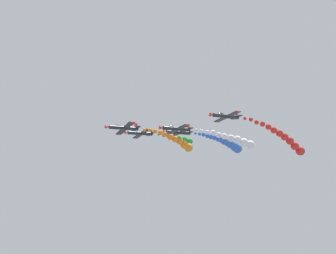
# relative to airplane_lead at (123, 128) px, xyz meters

# --- Properties ---
(airplane_lead) EXTENTS (9.23, 10.35, 3.41)m
(airplane_lead) POSITION_rel_airplane_lead_xyz_m (0.00, 0.00, 0.00)
(airplane_lead) COLOR #23282D
(smoke_trail_lead) EXTENTS (2.98, 18.59, 6.79)m
(smoke_trail_lead) POSITION_rel_airplane_lead_xyz_m (0.25, -19.65, -3.23)
(smoke_trail_lead) COLOR orange
(airplane_left_inner) EXTENTS (9.45, 10.35, 2.93)m
(airplane_left_inner) POSITION_rel_airplane_lead_xyz_m (-9.51, -11.91, -0.40)
(airplane_left_inner) COLOR #23282D
(smoke_trail_left_inner) EXTENTS (6.81, 19.05, 5.75)m
(smoke_trail_left_inner) POSITION_rel_airplane_lead_xyz_m (-12.71, -31.74, -2.92)
(smoke_trail_left_inner) COLOR white
(airplane_right_inner) EXTENTS (9.35, 10.35, 3.18)m
(airplane_right_inner) POSITION_rel_airplane_lead_xyz_m (10.42, -11.22, -0.14)
(airplane_right_inner) COLOR #23282D
(smoke_trail_right_inner) EXTENTS (3.04, 13.67, 3.32)m
(smoke_trail_right_inner) POSITION_rel_airplane_lead_xyz_m (9.39, -27.48, -1.38)
(smoke_trail_right_inner) COLOR green
(airplane_left_outer) EXTENTS (9.47, 10.35, 2.87)m
(airplane_left_outer) POSITION_rel_airplane_lead_xyz_m (0.83, -19.82, -0.18)
(airplane_left_outer) COLOR #23282D
(smoke_trail_left_outer) EXTENTS (7.39, 26.29, 6.35)m
(smoke_trail_left_outer) POSITION_rel_airplane_lead_xyz_m (4.25, -45.23, -2.81)
(smoke_trail_left_outer) COLOR blue
(airplane_right_outer) EXTENTS (9.44, 10.35, 2.96)m
(airplane_right_outer) POSITION_rel_airplane_lead_xyz_m (-19.40, -21.66, 2.79)
(airplane_right_outer) COLOR #23282D
(smoke_trail_right_outer) EXTENTS (2.96, 25.94, 10.71)m
(smoke_trail_right_outer) POSITION_rel_airplane_lead_xyz_m (-19.73, -46.78, -2.70)
(smoke_trail_right_outer) COLOR red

